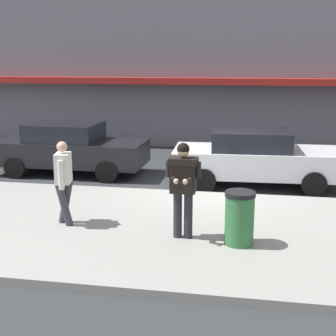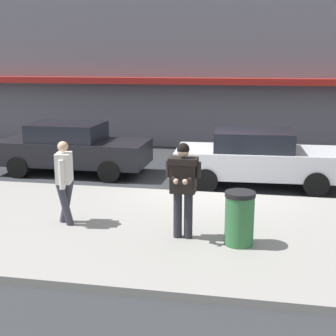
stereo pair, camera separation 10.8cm
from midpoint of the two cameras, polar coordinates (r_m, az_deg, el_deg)
ground_plane at (r=12.08m, az=5.37°, el=-3.29°), size 80.00×80.00×0.00m
sidewalk at (r=9.31m, az=9.85°, el=-8.05°), size 32.00×5.30×0.14m
curb_paint_line at (r=12.08m, az=10.13°, el=-3.43°), size 28.00×0.12×0.01m
storefront_facade at (r=20.12m, az=11.16°, el=18.21°), size 28.00×4.70×10.55m
parked_sedan_near at (r=14.44m, az=-11.36°, el=2.45°), size 4.52×1.96×1.54m
parked_sedan_mid at (r=12.96m, az=11.11°, el=1.25°), size 4.58×2.09×1.54m
man_texting_on_phone at (r=8.53m, az=2.22°, el=-1.50°), size 0.65×0.58×1.81m
pedestrian_in_light_coat at (r=9.54m, az=-12.20°, el=-1.11°), size 0.38×0.59×1.70m
trash_bin at (r=8.50m, az=9.06°, el=-6.05°), size 0.55×0.55×0.98m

